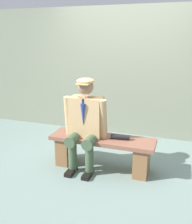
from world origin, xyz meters
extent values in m
plane|color=slate|center=(0.00, 0.00, 0.00)|extent=(30.00, 30.00, 0.00)
cube|color=brown|center=(0.00, 0.00, 0.42)|extent=(1.42, 0.40, 0.05)
cube|color=brown|center=(-0.55, 0.00, 0.20)|extent=(0.18, 0.34, 0.40)
cube|color=brown|center=(0.55, 0.00, 0.20)|extent=(0.18, 0.34, 0.40)
cube|color=tan|center=(0.22, 0.00, 0.72)|extent=(0.44, 0.24, 0.54)
cylinder|color=#1E2338|center=(0.22, 0.00, 0.96)|extent=(0.24, 0.24, 0.06)
cone|color=navy|center=(0.22, 0.12, 0.79)|extent=(0.07, 0.07, 0.30)
sphere|color=#8C664C|center=(0.22, 0.02, 1.14)|extent=(0.21, 0.21, 0.21)
ellipsoid|color=tan|center=(0.22, 0.02, 1.21)|extent=(0.24, 0.24, 0.07)
cube|color=tan|center=(0.22, 0.11, 1.19)|extent=(0.16, 0.09, 0.02)
cylinder|color=#40553A|center=(0.10, 0.11, 0.45)|extent=(0.15, 0.41, 0.15)
cylinder|color=#40553A|center=(0.10, 0.23, 0.23)|extent=(0.11, 0.11, 0.45)
cube|color=black|center=(0.10, 0.29, 0.03)|extent=(0.10, 0.24, 0.05)
cylinder|color=tan|center=(-0.02, 0.04, 0.71)|extent=(0.11, 0.18, 0.58)
cylinder|color=#40553A|center=(0.34, 0.11, 0.45)|extent=(0.15, 0.41, 0.15)
cylinder|color=#40553A|center=(0.34, 0.23, 0.23)|extent=(0.11, 0.11, 0.45)
cube|color=black|center=(0.34, 0.29, 0.03)|extent=(0.10, 0.24, 0.05)
cylinder|color=tan|center=(0.47, 0.04, 0.71)|extent=(0.11, 0.15, 0.58)
cylinder|color=black|center=(-0.24, -0.01, 0.48)|extent=(0.26, 0.10, 0.07)
cube|color=gray|center=(0.00, -1.49, 1.14)|extent=(12.00, 0.24, 2.27)
camera|label=1|loc=(-0.96, 3.05, 1.76)|focal=40.80mm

